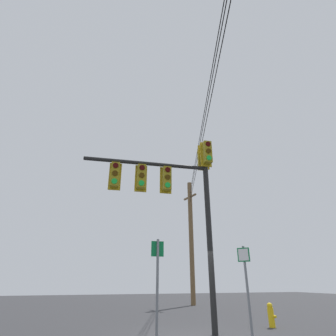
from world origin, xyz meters
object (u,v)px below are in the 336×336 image
at_px(fire_hydrant, 271,315).
at_px(route_sign_primary, 247,282).
at_px(utility_pole_wooden, 191,238).
at_px(route_sign_secondary, 157,279).

bearing_deg(fire_hydrant, route_sign_primary, -134.75).
xyz_separation_m(utility_pole_wooden, route_sign_secondary, (-5.96, -12.06, -3.00)).
xyz_separation_m(fire_hydrant, route_sign_secondary, (-4.97, -2.20, 1.21)).
bearing_deg(route_sign_secondary, utility_pole_wooden, 63.69).
height_order(route_sign_primary, route_sign_secondary, route_sign_secondary).
bearing_deg(utility_pole_wooden, route_sign_secondary, -116.31).
distance_m(utility_pole_wooden, route_sign_secondary, 13.78).
xyz_separation_m(route_sign_primary, fire_hydrant, (2.50, 2.52, -1.12)).
height_order(utility_pole_wooden, route_sign_secondary, utility_pole_wooden).
bearing_deg(utility_pole_wooden, route_sign_primary, -105.74).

